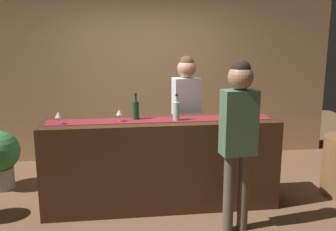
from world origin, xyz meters
TOP-DOWN VIEW (x-y plane):
  - ground_plane at (0.00, 0.00)m, footprint 10.00×10.00m
  - back_wall at (0.00, 1.90)m, footprint 6.00×0.12m
  - bar_counter at (0.00, 0.00)m, footprint 2.68×0.60m
  - counter_runner_cloth at (0.00, 0.00)m, footprint 2.54×0.28m
  - wine_bottle_clear at (0.17, -0.06)m, footprint 0.07×0.07m
  - wine_bottle_amber at (0.80, -0.05)m, footprint 0.07×0.07m
  - wine_bottle_green at (-0.28, 0.06)m, footprint 0.07×0.07m
  - wine_glass_near_customer at (-1.12, -0.08)m, footprint 0.07×0.07m
  - wine_glass_mid_counter at (-0.47, -0.03)m, footprint 0.07×0.07m
  - bartender at (0.40, 0.58)m, footprint 0.36×0.24m
  - customer_sipping at (0.69, -0.69)m, footprint 0.36×0.25m

SIDE VIEW (x-z plane):
  - ground_plane at x=0.00m, z-range 0.00..0.00m
  - bar_counter at x=0.00m, z-range 0.00..1.04m
  - counter_runner_cloth at x=0.00m, z-range 1.04..1.04m
  - bartender at x=0.40m, z-range 0.21..1.93m
  - customer_sipping at x=0.69m, z-range 0.22..1.98m
  - wine_glass_near_customer at x=-1.12m, z-range 1.07..1.21m
  - wine_glass_mid_counter at x=-0.47m, z-range 1.07..1.21m
  - wine_bottle_clear at x=0.17m, z-range 1.00..1.30m
  - wine_bottle_amber at x=0.80m, z-range 1.00..1.30m
  - wine_bottle_green at x=-0.28m, z-range 1.00..1.30m
  - back_wall at x=0.00m, z-range 0.00..2.90m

